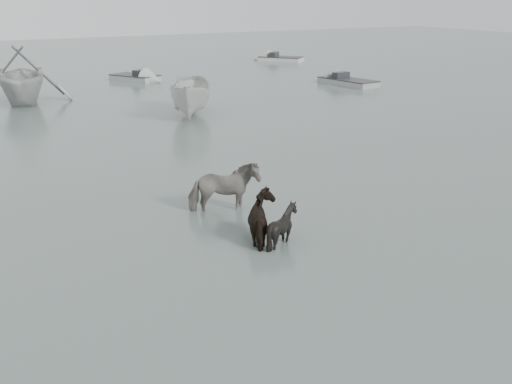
{
  "coord_description": "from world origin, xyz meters",
  "views": [
    {
      "loc": [
        -7.04,
        -12.14,
        5.8
      ],
      "look_at": [
        0.44,
        1.02,
        1.0
      ],
      "focal_mm": 45.0,
      "sensor_mm": 36.0,
      "label": 1
    }
  ],
  "objects": [
    {
      "name": "pony_dark",
      "position": [
        0.38,
        0.41,
        0.71
      ],
      "size": [
        1.22,
        1.43,
        1.43
      ],
      "primitive_type": "imported",
      "rotation": [
        0.0,
        0.0,
        1.56
      ],
      "color": "black",
      "rests_on": "ground"
    },
    {
      "name": "rowboat_trail",
      "position": [
        -0.98,
        23.6,
        1.59
      ],
      "size": [
        6.23,
        6.89,
        3.18
      ],
      "primitive_type": "imported",
      "rotation": [
        0.0,
        0.0,
        2.96
      ],
      "color": "#ACAFAC",
      "rests_on": "ground"
    },
    {
      "name": "skiff_star",
      "position": [
        21.88,
        34.51,
        0.38
      ],
      "size": [
        4.38,
        4.92,
        0.75
      ],
      "primitive_type": null,
      "rotation": [
        0.0,
        0.0,
        2.24
      ],
      "color": "beige",
      "rests_on": "ground"
    },
    {
      "name": "boat_small",
      "position": [
        5.37,
        15.93,
        0.96
      ],
      "size": [
        4.0,
        5.25,
        1.92
      ],
      "primitive_type": "imported",
      "rotation": [
        0.0,
        0.0,
        -0.5
      ],
      "color": "#BCBCB7",
      "rests_on": "ground"
    },
    {
      "name": "pony_black",
      "position": [
        0.54,
        -0.06,
        0.58
      ],
      "size": [
        1.23,
        1.15,
        1.15
      ],
      "primitive_type": "imported",
      "rotation": [
        0.0,
        0.0,
        1.33
      ],
      "color": "black",
      "rests_on": "ground"
    },
    {
      "name": "skiff_mid",
      "position": [
        7.15,
        29.11,
        0.38
      ],
      "size": [
        3.49,
        4.71,
        0.75
      ],
      "primitive_type": null,
      "rotation": [
        0.0,
        0.0,
        -1.09
      ],
      "color": "#9A9D9B",
      "rests_on": "ground"
    },
    {
      "name": "ground",
      "position": [
        0.0,
        0.0,
        0.0
      ],
      "size": [
        140.0,
        140.0,
        0.0
      ],
      "primitive_type": "plane",
      "color": "#4C5A55",
      "rests_on": "ground"
    },
    {
      "name": "pony_pinto",
      "position": [
        0.4,
        2.73,
        0.81
      ],
      "size": [
        2.07,
        1.36,
        1.61
      ],
      "primitive_type": "imported",
      "rotation": [
        0.0,
        0.0,
        1.29
      ],
      "color": "black",
      "rests_on": "ground"
    },
    {
      "name": "skiff_port",
      "position": [
        18.2,
        20.43,
        0.38
      ],
      "size": [
        2.37,
        5.75,
        0.75
      ],
      "primitive_type": null,
      "rotation": [
        0.0,
        0.0,
        1.71
      ],
      "color": "gray",
      "rests_on": "ground"
    }
  ]
}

